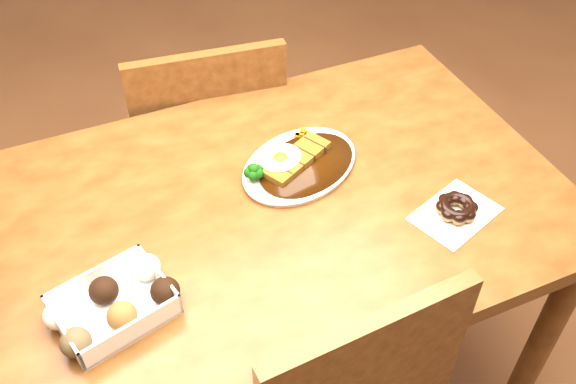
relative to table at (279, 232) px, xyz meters
name	(u,v)px	position (x,y,z in m)	size (l,w,h in m)	color
ground	(281,382)	(0.00, 0.00, -0.65)	(6.00, 6.00, 0.00)	brown
table	(279,232)	(0.00, 0.00, 0.00)	(1.20, 0.80, 0.75)	#48260E
chair_far	(208,147)	(0.00, 0.54, -0.17)	(0.47, 0.47, 0.87)	#48260E
katsu_curry_plate	(297,163)	(0.08, 0.07, 0.11)	(0.34, 0.30, 0.06)	white
donut_box	(113,304)	(-0.37, -0.14, 0.13)	(0.23, 0.19, 0.05)	white
pon_de_ring	(457,208)	(0.32, -0.18, 0.12)	(0.20, 0.17, 0.03)	silver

